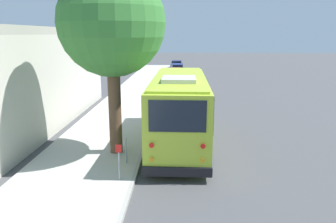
% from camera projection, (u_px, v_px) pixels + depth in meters
% --- Properties ---
extents(ground_plane, '(160.00, 160.00, 0.00)m').
position_uv_depth(ground_plane, '(176.00, 142.00, 16.55)').
color(ground_plane, '#474749').
extents(sidewalk_slab, '(80.00, 4.44, 0.15)m').
position_uv_depth(sidewalk_slab, '(102.00, 139.00, 16.67)').
color(sidewalk_slab, '#B2AFA8').
rests_on(sidewalk_slab, ground).
extents(curb_strip, '(80.00, 0.14, 0.15)m').
position_uv_depth(curb_strip, '(147.00, 140.00, 16.59)').
color(curb_strip, '#9D9A94').
rests_on(curb_strip, ground).
extents(shuttle_bus, '(9.15, 2.77, 3.50)m').
position_uv_depth(shuttle_bus, '(179.00, 106.00, 15.85)').
color(shuttle_bus, '#ADC633').
rests_on(shuttle_bus, ground).
extents(parked_sedan_black, '(4.41, 1.78, 1.32)m').
position_uv_depth(parked_sedan_black, '(171.00, 91.00, 27.70)').
color(parked_sedan_black, black).
rests_on(parked_sedan_black, ground).
extents(parked_sedan_silver, '(4.24, 1.80, 1.26)m').
position_uv_depth(parked_sedan_silver, '(174.00, 81.00, 33.66)').
color(parked_sedan_silver, '#A8AAAF').
rests_on(parked_sedan_silver, ground).
extents(parked_sedan_maroon, '(4.34, 1.88, 1.29)m').
position_uv_depth(parked_sedan_maroon, '(175.00, 74.00, 39.81)').
color(parked_sedan_maroon, maroon).
rests_on(parked_sedan_maroon, ground).
extents(parked_sedan_blue, '(4.41, 1.98, 1.28)m').
position_uv_depth(parked_sedan_blue, '(177.00, 69.00, 45.33)').
color(parked_sedan_blue, navy).
rests_on(parked_sedan_blue, ground).
extents(parked_sedan_navy, '(4.29, 1.90, 1.26)m').
position_uv_depth(parked_sedan_navy, '(177.00, 65.00, 51.25)').
color(parked_sedan_navy, '#19234C').
rests_on(parked_sedan_navy, ground).
extents(street_tree, '(4.46, 4.46, 8.50)m').
position_uv_depth(street_tree, '(112.00, 16.00, 13.46)').
color(street_tree, brown).
rests_on(street_tree, sidewalk_slab).
extents(sign_post_near, '(0.06, 0.22, 1.33)m').
position_uv_depth(sign_post_near, '(119.00, 162.00, 11.71)').
color(sign_post_near, gray).
rests_on(sign_post_near, sidewalk_slab).
extents(sign_post_far, '(0.06, 0.06, 1.07)m').
position_uv_depth(sign_post_far, '(126.00, 151.00, 13.29)').
color(sign_post_far, gray).
rests_on(sign_post_far, sidewalk_slab).
extents(building_backdrop, '(18.34, 6.10, 5.67)m').
position_uv_depth(building_backdrop, '(8.00, 82.00, 18.63)').
color(building_backdrop, beige).
rests_on(building_backdrop, ground).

